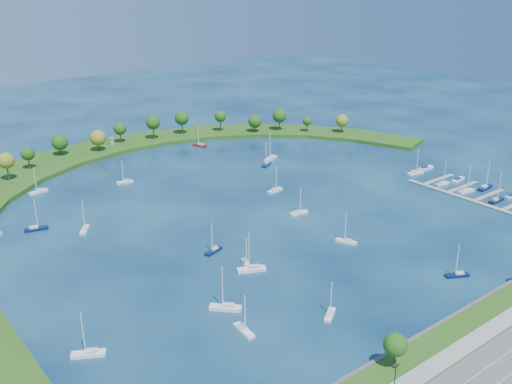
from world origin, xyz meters
TOP-DOWN VIEW (x-y plane):
  - ground at (0.00, 0.00)m, footprint 700.00×700.00m
  - breakwater at (-46.33, 48.72)m, footprint 286.74×247.64m
  - breakwater_trees at (-14.17, 88.02)m, footprint 242.95×93.51m
  - harbor_tower at (-9.32, 116.74)m, footprint 2.60×2.60m
  - dock_system at (85.30, -61.00)m, footprint 24.28×82.00m
  - moored_boat_0 at (47.27, 46.06)m, footprint 10.21×6.58m
  - moored_boat_1 at (-55.79, -57.67)m, footprint 8.53×8.69m
  - moored_boat_2 at (-66.07, 21.17)m, footprint 6.47×7.90m
  - moored_boat_3 at (9.53, -17.49)m, footprint 8.10×3.58m
  - moored_boat_5 at (-37.44, -24.47)m, footprint 8.07×4.46m
  - moored_boat_6 at (-34.11, -39.11)m, footprint 4.43×7.25m
  - moored_boat_7 at (-65.87, 73.00)m, footprint 8.75×3.90m
  - moored_boat_8 at (-34.26, -79.25)m, footprint 7.28×5.76m
  - moored_boat_9 at (-58.53, -70.03)m, footprint 3.06×8.40m
  - moored_boat_10 at (39.21, 39.71)m, footprint 8.52×6.53m
  - moored_boat_11 at (5.14, -48.46)m, footprint 5.06×8.02m
  - moored_boat_12 at (-96.58, -53.56)m, footprint 8.89×6.53m
  - moored_boat_13 at (31.42, 89.92)m, footprint 5.37×8.58m
  - moored_boat_14 at (-80.60, 33.21)m, footprint 9.25×4.75m
  - moored_boat_15 at (-35.28, -43.75)m, footprint 9.80×6.53m
  - moored_boat_16 at (18.59, 8.40)m, footprint 8.41×3.34m
  - moored_boat_17 at (15.16, -88.39)m, footprint 7.97×5.65m
  - moored_boat_18 at (-29.50, 60.77)m, footprint 7.94×3.78m
  - docked_boat_4 at (85.51, -60.42)m, footprint 8.85×2.54m
  - docked_boat_5 at (95.99, -61.86)m, footprint 7.85×3.21m
  - docked_boat_6 at (85.51, -45.66)m, footprint 8.95×3.85m
  - docked_boat_7 at (95.99, -48.66)m, footprint 9.70×3.50m
  - docked_boat_8 at (85.53, -33.17)m, footprint 7.90×2.95m
  - docked_boat_9 at (95.97, -34.57)m, footprint 9.23×3.85m
  - docked_boat_10 at (87.91, -15.77)m, footprint 9.22×4.00m
  - docked_boat_11 at (97.86, -14.51)m, footprint 9.80×2.91m

SIDE VIEW (x-z plane):
  - ground at x=0.00m, z-range 0.00..0.00m
  - dock_system at x=85.30m, z-range -0.45..1.15m
  - docked_boat_5 at x=95.99m, z-range -0.21..1.35m
  - docked_boat_9 at x=95.97m, z-range -0.24..1.58m
  - docked_boat_11 at x=97.86m, z-range -0.26..1.73m
  - moored_boat_6 at x=-34.11m, z-range -4.30..6.03m
  - moored_boat_8 at x=-34.26m, z-range -4.53..6.28m
  - moored_boat_18 at x=-29.50m, z-range -4.74..6.51m
  - docked_boat_8 at x=85.53m, z-range -4.78..6.56m
  - moored_boat_5 at x=-37.44m, z-range -4.82..6.60m
  - moored_boat_11 at x=5.14m, z-range -4.83..6.62m
  - moored_boat_3 at x=9.53m, z-range -4.87..6.65m
  - moored_boat_17 at x=15.16m, z-range -4.89..6.67m
  - moored_boat_2 at x=-66.07m, z-range -5.03..6.83m
  - moored_boat_16 at x=18.59m, z-range -5.11..6.92m
  - moored_boat_9 at x=-58.53m, z-range -5.14..6.95m
  - moored_boat_13 at x=31.42m, z-range -5.21..7.03m
  - moored_boat_7 at x=-65.87m, z-range -5.30..7.14m
  - moored_boat_10 at x=39.21m, z-range -5.35..7.20m
  - docked_boat_6 at x=85.51m, z-range -5.44..7.30m
  - moored_boat_12 at x=-96.58m, z-range -5.55..7.42m
  - docked_boat_4 at x=85.51m, z-range -5.55..7.42m
  - moored_boat_14 at x=-80.60m, z-range -5.61..7.49m
  - docked_boat_10 at x=87.91m, z-range -5.62..7.50m
  - docked_boat_7 at x=95.99m, z-range -6.02..7.95m
  - moored_boat_1 at x=-55.79m, z-range -6.02..7.96m
  - moored_boat_15 at x=-35.28m, z-range -6.06..8.01m
  - breakwater at x=-46.33m, z-range -0.01..1.99m
  - moored_boat_0 at x=47.27m, z-range -6.31..8.29m
  - harbor_tower at x=-9.32m, z-range 2.05..6.33m
  - breakwater_trees at x=-14.17m, z-range 3.33..17.28m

